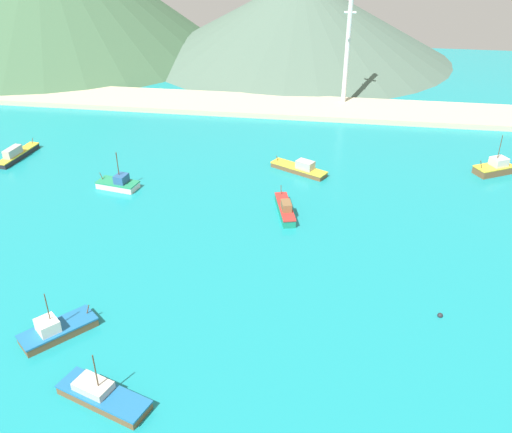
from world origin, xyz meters
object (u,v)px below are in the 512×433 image
Objects in this scene: fishing_boat_3 at (119,184)px; fishing_boat_7 at (17,154)px; fishing_boat_6 at (285,209)px; fishing_boat_8 at (102,395)px; fishing_boat_4 at (56,329)px; buoy_1 at (440,315)px; fishing_boat_5 at (495,168)px; fishing_boat_2 at (300,168)px; radio_tower at (347,50)px.

fishing_boat_3 reaches higher than fishing_boat_7.
fishing_boat_6 is at bearing -9.23° from fishing_boat_3.
fishing_boat_7 is 1.08× the size of fishing_boat_8.
fishing_boat_4 is at bearing -125.56° from fishing_boat_6.
fishing_boat_3 is 55.75m from buoy_1.
fishing_boat_5 is at bearing 50.67° from fishing_boat_8.
fishing_boat_3 is 0.88× the size of fishing_boat_4.
fishing_boat_5 is at bearing 30.00° from fishing_boat_6.
fishing_boat_8 is at bearing -54.03° from fishing_boat_7.
fishing_boat_2 is at bearing -171.96° from fishing_boat_5.
fishing_boat_8 is (-13.67, -39.35, -0.18)m from fishing_boat_6.
fishing_boat_4 is 0.83× the size of fishing_boat_8.
fishing_boat_6 is (28.71, -4.66, 0.03)m from fishing_boat_3.
fishing_boat_4 is 0.33× the size of radio_tower.
fishing_boat_5 is (57.57, 51.58, 0.24)m from fishing_boat_4.
fishing_boat_6 is 0.37× the size of radio_tower.
fishing_boat_5 is at bearing -50.54° from radio_tower.
fishing_boat_3 is at bearing 170.77° from fishing_boat_6.
fishing_boat_2 is at bearing 86.00° from fishing_boat_6.
fishing_boat_5 reaches higher than buoy_1.
fishing_boat_7 is at bearing -175.52° from fishing_boat_5.
fishing_boat_8 is at bearing -105.05° from fishing_boat_2.
fishing_boat_4 reaches higher than fishing_boat_7.
fishing_boat_4 is 53.72m from fishing_boat_7.
fishing_boat_2 is at bearing -100.43° from radio_tower.
fishing_boat_5 reaches higher than fishing_boat_6.
fishing_boat_2 is 56.82m from fishing_boat_8.
buoy_1 is 0.03× the size of radio_tower.
buoy_1 is at bearing -62.27° from fishing_boat_2.
fishing_boat_6 is 41.66m from fishing_boat_8.
fishing_boat_2 is at bearing 74.95° from fishing_boat_8.
fishing_boat_7 is at bearing 159.23° from fishing_boat_3.
fishing_boat_2 is 53.17m from fishing_boat_7.
fishing_boat_5 is at bearing 8.04° from fishing_boat_2.
radio_tower reaches higher than fishing_boat_8.
fishing_boat_3 is at bearing 100.08° from fishing_boat_4.
fishing_boat_3 is at bearing 108.86° from fishing_boat_8.
radio_tower is (36.76, 48.71, 12.27)m from fishing_boat_3.
fishing_boat_5 is 44.45m from radio_tower.
fishing_boat_4 is at bearing -116.60° from fishing_boat_2.
fishing_boat_8 is at bearing -109.16° from fishing_boat_6.
fishing_boat_8 is (38.37, -52.87, -0.19)m from fishing_boat_7.
fishing_boat_4 is at bearing 136.84° from fishing_boat_8.
fishing_boat_2 is 41.80m from buoy_1.
buoy_1 is at bearing -27.96° from fishing_boat_3.
buoy_1 is (-14.71, -41.83, -0.94)m from fishing_boat_5.
fishing_boat_7 is 16.71× the size of buoy_1.
fishing_boat_4 reaches higher than fishing_boat_2.
fishing_boat_3 reaches higher than fishing_boat_2.
radio_tower is at bearing 81.42° from fishing_boat_6.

